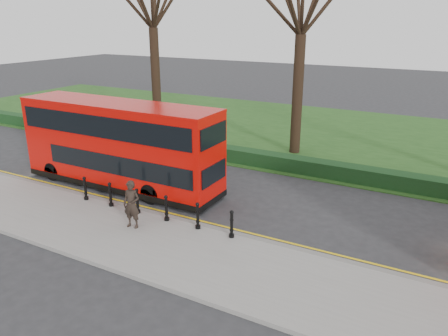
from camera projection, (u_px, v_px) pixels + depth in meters
The scene contains 10 objects.
ground at pixel (168, 207), 18.58m from camera, with size 120.00×120.00×0.00m, color #28282B.
pavement at pixel (121, 234), 16.07m from camera, with size 60.00×4.00×0.15m, color gray.
kerb at pixel (154, 214), 17.73m from camera, with size 60.00×0.25×0.16m, color slate.
grass_verge at pixel (292, 130), 31.00m from camera, with size 60.00×18.00×0.06m, color #204818.
hedge at pixel (240, 156), 24.09m from camera, with size 60.00×0.90×0.80m, color black.
yellow_line_outer at pixel (159, 213), 18.00m from camera, with size 60.00×0.10×0.01m, color yellow.
yellow_line_inner at pixel (161, 211), 18.16m from camera, with size 60.00×0.10×0.01m, color yellow.
bollard_row at pixel (152, 205), 17.17m from camera, with size 7.28×0.15×1.00m.
bus_lead at pixel (119, 145), 20.19m from camera, with size 10.08×2.32×4.01m.
pedestrian at pixel (132, 204), 16.17m from camera, with size 0.67×0.44×1.84m, color black.
Camera 1 is at (10.25, -13.79, 7.65)m, focal length 35.00 mm.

